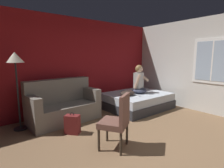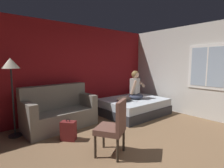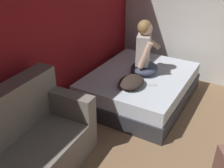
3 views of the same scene
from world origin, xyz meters
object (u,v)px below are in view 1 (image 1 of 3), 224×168
(couch, at_px, (63,105))
(side_chair, at_px, (117,119))
(floor_lamp, at_px, (15,65))
(cell_phone, at_px, (139,96))
(throw_pillow, at_px, (128,93))
(bed, at_px, (137,101))
(backpack, at_px, (73,125))
(person_seated, at_px, (139,82))

(couch, xyz_separation_m, side_chair, (0.18, -1.90, 0.14))
(couch, xyz_separation_m, floor_lamp, (-0.98, 0.07, 1.04))
(couch, relative_size, cell_phone, 12.15)
(side_chair, distance_m, cell_phone, 2.13)
(side_chair, distance_m, throw_pillow, 2.16)
(bed, distance_m, backpack, 2.45)
(backpack, distance_m, throw_pillow, 2.02)
(couch, distance_m, floor_lamp, 1.43)
(couch, xyz_separation_m, throw_pillow, (1.79, -0.46, 0.16))
(throw_pillow, height_order, cell_phone, throw_pillow)
(backpack, bearing_deg, side_chair, -72.00)
(couch, relative_size, floor_lamp, 1.03)
(bed, relative_size, cell_phone, 13.32)
(side_chair, bearing_deg, bed, 36.02)
(person_seated, height_order, floor_lamp, floor_lamp)
(side_chair, distance_m, floor_lamp, 2.46)
(floor_lamp, bearing_deg, bed, -8.33)
(side_chair, bearing_deg, person_seated, 34.83)
(backpack, height_order, floor_lamp, floor_lamp)
(bed, bearing_deg, backpack, -169.44)
(floor_lamp, bearing_deg, person_seated, -8.39)
(bed, bearing_deg, person_seated, -11.19)
(side_chair, height_order, backpack, side_chair)
(side_chair, distance_m, person_seated, 2.62)
(bed, height_order, person_seated, person_seated)
(person_seated, bearing_deg, couch, 169.87)
(backpack, bearing_deg, throw_pillow, 11.34)
(side_chair, bearing_deg, cell_phone, 33.26)
(backpack, height_order, throw_pillow, throw_pillow)
(throw_pillow, relative_size, cell_phone, 3.33)
(couch, xyz_separation_m, backpack, (-0.16, -0.85, -0.20))
(bed, xyz_separation_m, cell_phone, (-0.28, -0.33, 0.25))
(throw_pillow, bearing_deg, floor_lamp, 169.16)
(side_chair, bearing_deg, couch, 95.52)
(floor_lamp, bearing_deg, backpack, -48.29)
(couch, distance_m, backpack, 0.89)
(bed, relative_size, couch, 1.10)
(throw_pillow, distance_m, cell_phone, 0.33)
(couch, relative_size, throw_pillow, 3.65)
(bed, bearing_deg, floor_lamp, 171.67)
(couch, height_order, floor_lamp, floor_lamp)
(bed, xyz_separation_m, side_chair, (-2.06, -1.50, 0.30))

